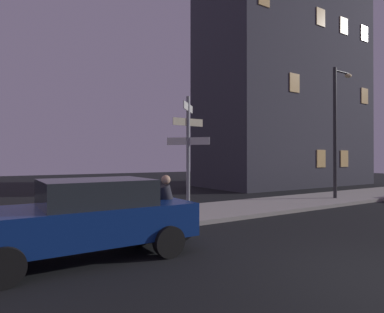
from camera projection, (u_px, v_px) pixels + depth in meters
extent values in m
cube|color=#9E9991|center=(178.00, 215.00, 11.04)|extent=(40.00, 3.22, 0.14)
cylinder|color=gray|center=(188.00, 156.00, 10.35)|extent=(0.12, 0.12, 3.86)
cube|color=white|center=(188.00, 107.00, 10.36)|extent=(0.86, 0.86, 0.24)
cube|color=beige|center=(188.00, 122.00, 10.36)|extent=(1.11, 0.03, 0.24)
cube|color=white|center=(188.00, 141.00, 10.36)|extent=(1.02, 1.02, 0.24)
cylinder|color=#2D2D30|center=(335.00, 132.00, 15.29)|extent=(0.16, 0.16, 6.20)
cylinder|color=#2D2D30|center=(342.00, 72.00, 15.60)|extent=(1.10, 0.10, 0.10)
ellipsoid|color=#F9E099|center=(348.00, 76.00, 15.90)|extent=(0.44, 0.28, 0.20)
cube|color=navy|center=(84.00, 223.00, 6.52)|extent=(4.37, 1.83, 0.70)
cube|color=#23282D|center=(96.00, 192.00, 6.65)|extent=(2.11, 1.69, 0.52)
cylinder|color=black|center=(4.00, 267.00, 4.97)|extent=(0.64, 0.22, 0.64)
cylinder|color=black|center=(0.00, 242.00, 6.52)|extent=(0.64, 0.22, 0.64)
cylinder|color=black|center=(169.00, 242.00, 6.52)|extent=(0.64, 0.22, 0.64)
cylinder|color=black|center=(134.00, 226.00, 8.06)|extent=(0.64, 0.22, 0.64)
torus|color=black|center=(139.00, 231.00, 7.31)|extent=(0.72, 0.12, 0.72)
torus|color=black|center=(183.00, 226.00, 7.81)|extent=(0.72, 0.12, 0.72)
cylinder|color=#1959A5|center=(162.00, 218.00, 7.56)|extent=(1.00, 0.13, 0.04)
cylinder|color=#26262D|center=(166.00, 197.00, 7.61)|extent=(0.48, 0.36, 0.61)
sphere|color=tan|center=(166.00, 180.00, 7.61)|extent=(0.22, 0.22, 0.22)
cylinder|color=black|center=(165.00, 219.00, 7.51)|extent=(0.35, 0.15, 0.55)
cylinder|color=black|center=(162.00, 218.00, 7.67)|extent=(0.35, 0.15, 0.55)
cube|color=#383842|center=(286.00, 70.00, 24.67)|extent=(13.40, 6.09, 17.55)
cube|color=#F2C672|center=(321.00, 159.00, 22.03)|extent=(0.90, 0.06, 1.20)
cube|color=#F2C672|center=(344.00, 159.00, 23.46)|extent=(0.90, 0.06, 1.20)
cube|color=#F2C672|center=(295.00, 83.00, 20.62)|extent=(0.90, 0.06, 1.20)
cube|color=#F2C672|center=(365.00, 96.00, 24.93)|extent=(0.90, 0.06, 1.20)
cube|color=#F2C672|center=(321.00, 17.00, 22.09)|extent=(0.90, 0.06, 1.20)
cube|color=#F2C672|center=(344.00, 26.00, 23.53)|extent=(0.90, 0.06, 1.20)
cube|color=#F2C672|center=(364.00, 33.00, 24.97)|extent=(0.90, 0.06, 1.20)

